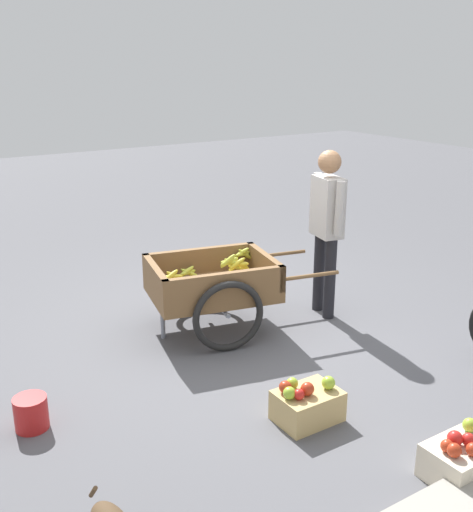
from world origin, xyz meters
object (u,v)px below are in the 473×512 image
at_px(fruit_cart, 213,286).
at_px(apple_crate, 307,404).
at_px(vendor_person, 327,219).
at_px(plastic_bucket, 31,413).
at_px(mixed_fruit_crate, 462,459).

height_order(fruit_cart, apple_crate, fruit_cart).
bearing_deg(apple_crate, vendor_person, -133.64).
xyz_separation_m(fruit_cart, apple_crate, (0.21, 1.63, -0.30)).
bearing_deg(fruit_cart, plastic_bucket, 20.57).
relative_size(plastic_bucket, mixed_fruit_crate, 0.53).
xyz_separation_m(apple_crate, mixed_fruit_crate, (-0.40, 0.98, -0.00)).
distance_m(vendor_person, apple_crate, 2.09).
relative_size(fruit_cart, vendor_person, 1.10).
bearing_deg(plastic_bucket, apple_crate, 150.37).
bearing_deg(fruit_cart, mixed_fruit_crate, 94.16).
distance_m(fruit_cart, apple_crate, 1.67).
relative_size(fruit_cart, plastic_bucket, 7.62).
xyz_separation_m(plastic_bucket, mixed_fruit_crate, (-2.04, 1.91, 0.01)).
height_order(vendor_person, plastic_bucket, vendor_person).
height_order(plastic_bucket, apple_crate, apple_crate).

